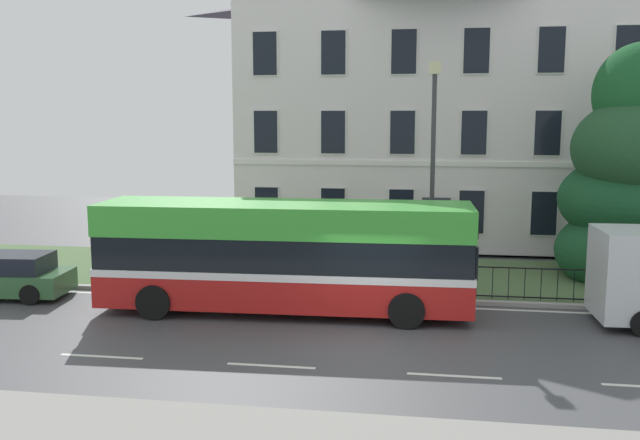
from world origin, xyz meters
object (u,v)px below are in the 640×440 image
(single_decker_bus, at_px, (285,255))
(street_lamp_post, at_px, (433,162))
(georgian_townhouse, at_px, (437,106))
(litter_bin, at_px, (324,272))
(parked_hatchback_01, at_px, (3,276))
(evergreen_tree, at_px, (632,188))

(single_decker_bus, xyz_separation_m, street_lamp_post, (4.04, 2.57, 2.46))
(georgian_townhouse, distance_m, single_decker_bus, 14.65)
(georgian_townhouse, height_order, litter_bin, georgian_townhouse)
(georgian_townhouse, distance_m, street_lamp_post, 10.94)
(georgian_townhouse, xyz_separation_m, single_decker_bus, (-4.24, -13.36, -4.27))
(single_decker_bus, xyz_separation_m, litter_bin, (0.78, 2.28, -0.99))
(litter_bin, bearing_deg, georgian_townhouse, 72.63)
(single_decker_bus, bearing_deg, litter_bin, 69.42)
(georgian_townhouse, xyz_separation_m, litter_bin, (-3.47, -11.08, -5.26))
(parked_hatchback_01, bearing_deg, single_decker_bus, 173.74)
(georgian_townhouse, distance_m, litter_bin, 12.75)
(parked_hatchback_01, xyz_separation_m, litter_bin, (9.60, 2.01, -0.01))
(georgian_townhouse, relative_size, parked_hatchback_01, 3.94)
(georgian_townhouse, bearing_deg, street_lamp_post, -91.08)
(evergreen_tree, relative_size, parked_hatchback_01, 2.00)
(street_lamp_post, bearing_deg, georgian_townhouse, 88.92)
(evergreen_tree, distance_m, parked_hatchback_01, 20.24)
(evergreen_tree, distance_m, litter_bin, 10.60)
(parked_hatchback_01, bearing_deg, evergreen_tree, -169.58)
(evergreen_tree, height_order, litter_bin, evergreen_tree)
(georgian_townhouse, height_order, single_decker_bus, georgian_townhouse)
(evergreen_tree, relative_size, street_lamp_post, 1.21)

